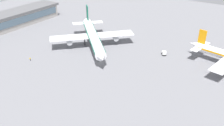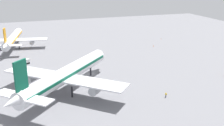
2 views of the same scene
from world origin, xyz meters
TOP-DOWN VIEW (x-y plane):
  - ground at (0.00, 0.00)m, footprint 288.00×288.00m
  - airplane_at_gate at (-11.99, -13.54)m, footprint 43.86×45.60m
  - baggage_tug at (-24.23, 22.74)m, footprint 3.75×3.49m
  - ground_crew_worker at (18.32, -28.90)m, footprint 0.53×0.53m

SIDE VIEW (x-z plane):
  - ground at x=0.00m, z-range 0.00..0.00m
  - ground_crew_worker at x=18.32m, z-range 0.01..1.68m
  - baggage_tug at x=-24.23m, z-range 0.01..2.31m
  - airplane_at_gate at x=-11.99m, z-range -2.37..14.97m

